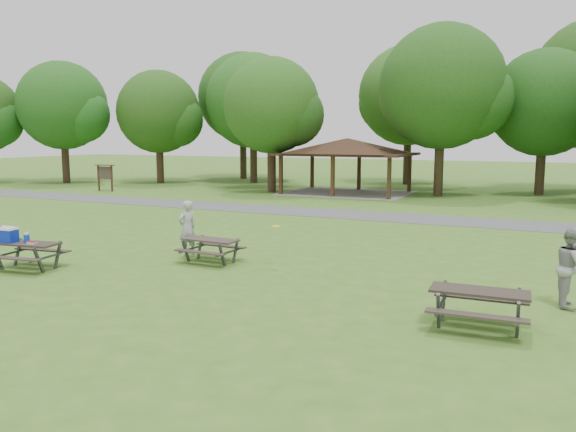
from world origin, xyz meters
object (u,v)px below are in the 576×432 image
at_px(picnic_table_near, 21,244).
at_px(frisbee_thrower, 187,228).
at_px(picnic_table_middle, 211,245).
at_px(frisbee_catcher, 572,267).

height_order(picnic_table_near, frisbee_thrower, frisbee_thrower).
xyz_separation_m(picnic_table_middle, frisbee_catcher, (10.00, -0.32, 0.36)).
bearing_deg(frisbee_catcher, picnic_table_middle, 82.96).
xyz_separation_m(picnic_table_middle, frisbee_thrower, (-1.24, 0.53, 0.35)).
bearing_deg(picnic_table_middle, frisbee_thrower, 157.00).
distance_m(picnic_table_middle, frisbee_catcher, 10.02).
relative_size(picnic_table_middle, frisbee_thrower, 0.99).
xyz_separation_m(picnic_table_near, frisbee_thrower, (3.32, 3.65, 0.16)).
relative_size(frisbee_thrower, frisbee_catcher, 0.99).
xyz_separation_m(frisbee_thrower, frisbee_catcher, (11.24, -0.84, 0.01)).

